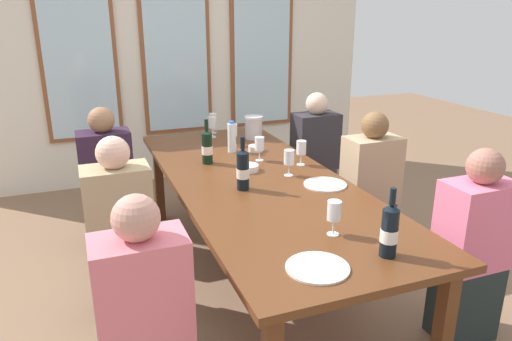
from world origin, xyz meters
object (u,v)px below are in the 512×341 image
(tasting_bowl_0, at_px, (247,168))
(seated_person_0, at_px, (145,325))
(wine_bottle_0, at_px, (243,169))
(wine_glass_1, at_px, (260,145))
(metal_pitcher, at_px, (254,127))
(seated_person_1, at_px, (471,252))
(wine_glass_2, at_px, (334,211))
(wine_glass_6, at_px, (289,159))
(wine_bottle_2, at_px, (390,230))
(wine_bottle_1, at_px, (207,147))
(wine_glass_5, at_px, (233,131))
(white_plate_0, at_px, (317,268))
(seated_person_2, at_px, (108,184))
(seated_person_4, at_px, (121,232))
(seated_person_5, at_px, (370,192))
(water_bottle, at_px, (232,137))
(wine_glass_4, at_px, (213,119))
(wine_glass_0, at_px, (212,123))
(seated_person_3, at_px, (315,159))
(wine_glass_3, at_px, (301,149))
(tasting_bowl_1, at_px, (256,148))
(dining_table, at_px, (258,188))
(white_plate_1, at_px, (325,184))

(tasting_bowl_0, relative_size, seated_person_0, 0.13)
(wine_bottle_0, distance_m, wine_glass_1, 0.59)
(metal_pitcher, xyz_separation_m, seated_person_1, (0.54, -1.92, -0.31))
(wine_glass_2, height_order, wine_glass_6, same)
(metal_pitcher, distance_m, wine_glass_6, 0.98)
(wine_bottle_2, bearing_deg, wine_bottle_1, 103.61)
(wine_glass_5, bearing_deg, white_plate_0, -98.02)
(wine_glass_2, bearing_deg, wine_glass_5, 88.24)
(wine_bottle_0, distance_m, wine_bottle_1, 0.58)
(wine_glass_2, relative_size, seated_person_2, 0.16)
(white_plate_0, distance_m, wine_bottle_1, 1.57)
(wine_glass_1, height_order, seated_person_2, seated_person_2)
(seated_person_4, distance_m, seated_person_5, 1.75)
(wine_bottle_2, distance_m, water_bottle, 1.79)
(metal_pitcher, height_order, seated_person_4, seated_person_4)
(wine_bottle_1, xyz_separation_m, water_bottle, (0.25, 0.21, -0.01))
(wine_bottle_0, relative_size, water_bottle, 1.37)
(wine_bottle_1, xyz_separation_m, wine_glass_4, (0.28, 0.83, -0.00))
(metal_pitcher, distance_m, wine_glass_0, 0.35)
(wine_glass_0, height_order, wine_glass_5, same)
(tasting_bowl_0, bearing_deg, metal_pitcher, 66.49)
(seated_person_4, bearing_deg, seated_person_0, -90.00)
(wine_glass_0, height_order, seated_person_5, seated_person_5)
(metal_pitcher, bearing_deg, seated_person_0, -122.22)
(wine_bottle_0, distance_m, seated_person_3, 1.47)
(seated_person_2, height_order, seated_person_5, same)
(wine_glass_3, bearing_deg, seated_person_1, -66.67)
(wine_glass_5, relative_size, seated_person_0, 0.16)
(wine_bottle_2, height_order, seated_person_1, seated_person_1)
(wine_glass_6, bearing_deg, tasting_bowl_0, 139.27)
(water_bottle, height_order, wine_glass_6, water_bottle)
(tasting_bowl_1, bearing_deg, seated_person_3, 21.93)
(wine_glass_4, bearing_deg, wine_bottle_1, -108.82)
(white_plate_0, bearing_deg, wine_bottle_2, -1.71)
(wine_glass_1, distance_m, wine_glass_2, 1.24)
(water_bottle, relative_size, seated_person_2, 0.22)
(dining_table, distance_m, wine_glass_0, 1.15)
(seated_person_0, bearing_deg, dining_table, 47.47)
(white_plate_0, bearing_deg, seated_person_4, 122.43)
(seated_person_2, bearing_deg, seated_person_1, -46.12)
(wine_glass_1, xyz_separation_m, wine_glass_2, (-0.10, -1.24, 0.00))
(water_bottle, bearing_deg, wine_bottle_2, -85.80)
(white_plate_1, distance_m, wine_glass_4, 1.55)
(wine_bottle_1, height_order, seated_person_1, seated_person_1)
(dining_table, xyz_separation_m, white_plate_1, (0.35, -0.25, 0.06))
(water_bottle, height_order, seated_person_2, seated_person_2)
(wine_glass_2, bearing_deg, seated_person_2, 118.13)
(wine_glass_6, bearing_deg, wine_bottle_0, -160.58)
(white_plate_1, distance_m, wine_glass_6, 0.30)
(white_plate_0, bearing_deg, tasting_bowl_1, 77.45)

